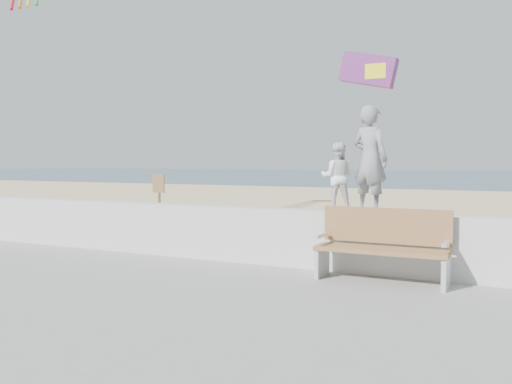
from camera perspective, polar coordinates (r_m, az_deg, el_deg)
ground at (r=7.36m, az=-7.78°, el=-11.22°), size 220.00×220.00×0.00m
sand at (r=15.53m, az=11.23°, el=-3.47°), size 90.00×40.00×0.08m
seawall at (r=8.94m, az=-0.58°, el=-4.52°), size 30.00×0.35×0.90m
adult at (r=8.15m, az=11.93°, el=3.39°), size 0.67×0.57×1.58m
child at (r=8.30m, az=8.56°, el=1.58°), size 0.59×0.51×1.04m
bench at (r=7.73m, az=13.20°, el=-5.39°), size 1.80×0.57×1.00m
parafoil_kite at (r=9.70m, az=11.90°, el=12.43°), size 1.00×0.26×0.68m
sign at (r=12.61m, az=-10.18°, el=-0.87°), size 0.32×0.07×1.46m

